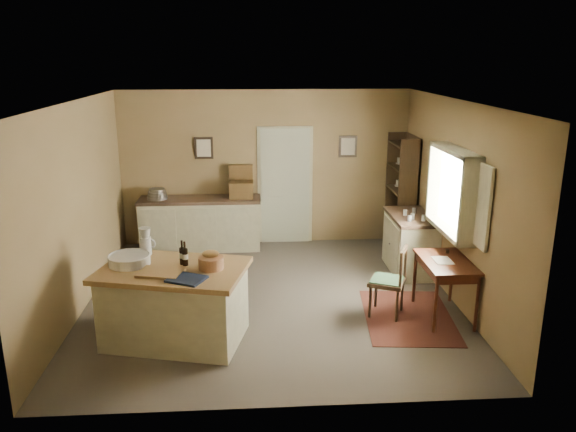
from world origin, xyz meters
name	(u,v)px	position (x,y,z in m)	size (l,w,h in m)	color
ground	(271,299)	(0.00, 0.00, 0.00)	(5.00, 5.00, 0.00)	#62574B
wall_back	(265,168)	(0.00, 2.50, 1.35)	(5.00, 0.10, 2.70)	olive
wall_front	(280,277)	(0.00, -2.50, 1.35)	(5.00, 0.10, 2.70)	olive
wall_left	(77,208)	(-2.50, 0.00, 1.35)	(0.10, 5.00, 2.70)	olive
wall_right	(455,202)	(2.50, 0.00, 1.35)	(0.10, 5.00, 2.70)	olive
ceiling	(269,101)	(0.00, 0.00, 2.70)	(5.00, 5.00, 0.00)	silver
door	(285,185)	(0.35, 2.47, 1.05)	(0.97, 0.06, 2.11)	#B9BDA2
framed_prints	(276,147)	(0.20, 2.48, 1.72)	(2.82, 0.02, 0.38)	black
window	(456,191)	(2.42, -0.20, 1.55)	(0.25, 1.99, 1.12)	beige
work_island	(174,302)	(-1.17, -1.07, 0.48)	(1.85, 1.43, 1.20)	beige
sideboard	(201,222)	(-1.12, 2.20, 0.48)	(2.07, 0.59, 1.18)	beige
rug	(408,316)	(1.75, -0.68, 0.00)	(1.10, 1.60, 0.01)	#482014
writing_desk	(446,267)	(2.20, -0.68, 0.67)	(0.59, 0.97, 0.82)	#35160B
desk_chair	(387,282)	(1.48, -0.58, 0.46)	(0.43, 0.43, 0.92)	black
right_cabinet	(410,243)	(2.20, 0.93, 0.46)	(0.63, 1.13, 0.99)	beige
shelving_unit	(403,193)	(2.35, 2.00, 0.98)	(0.34, 0.89, 1.97)	black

